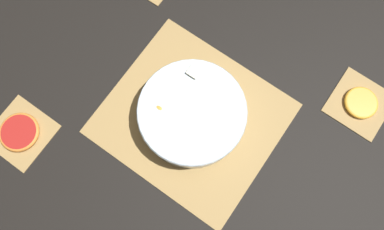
# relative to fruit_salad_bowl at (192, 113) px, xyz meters

# --- Properties ---
(ground_plane) EXTENTS (6.00, 6.00, 0.00)m
(ground_plane) POSITION_rel_fruit_salad_bowl_xyz_m (-0.00, 0.00, -0.05)
(ground_plane) COLOR black
(bamboo_mat_center) EXTENTS (0.44, 0.40, 0.01)m
(bamboo_mat_center) POSITION_rel_fruit_salad_bowl_xyz_m (-0.00, 0.00, -0.05)
(bamboo_mat_center) COLOR #A8844C
(bamboo_mat_center) RESTS_ON ground_plane
(coaster_mat_near_left) EXTENTS (0.15, 0.15, 0.01)m
(coaster_mat_near_left) POSITION_rel_fruit_salad_bowl_xyz_m (-0.34, -0.29, -0.05)
(coaster_mat_near_left) COLOR #A8844C
(coaster_mat_near_left) RESTS_ON ground_plane
(coaster_mat_far_right) EXTENTS (0.15, 0.15, 0.01)m
(coaster_mat_far_right) POSITION_rel_fruit_salad_bowl_xyz_m (0.34, 0.29, -0.05)
(coaster_mat_far_right) COLOR #A8844C
(coaster_mat_far_right) RESTS_ON ground_plane
(fruit_salad_bowl) EXTENTS (0.27, 0.27, 0.08)m
(fruit_salad_bowl) POSITION_rel_fruit_salad_bowl_xyz_m (0.00, 0.00, 0.00)
(fruit_salad_bowl) COLOR silver
(fruit_salad_bowl) RESTS_ON bamboo_mat_center
(orange_slice_whole) EXTENTS (0.09, 0.09, 0.01)m
(orange_slice_whole) POSITION_rel_fruit_salad_bowl_xyz_m (-0.34, -0.29, -0.04)
(orange_slice_whole) COLOR #F9A338
(orange_slice_whole) RESTS_ON coaster_mat_near_left
(grapefruit_slice) EXTENTS (0.10, 0.10, 0.01)m
(grapefruit_slice) POSITION_rel_fruit_salad_bowl_xyz_m (0.34, 0.29, -0.04)
(grapefruit_slice) COLOR #B2231E
(grapefruit_slice) RESTS_ON coaster_mat_far_right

